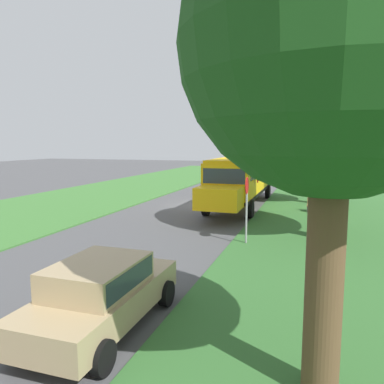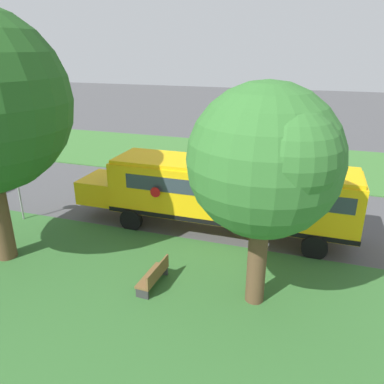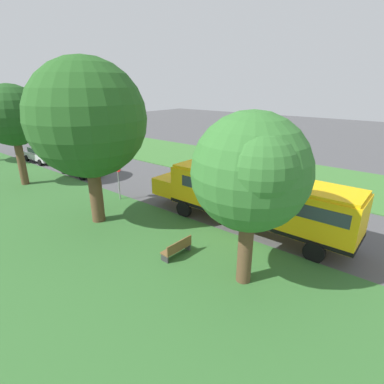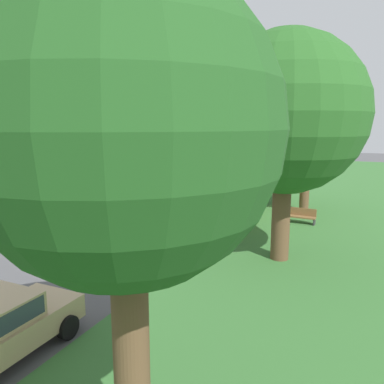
% 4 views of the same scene
% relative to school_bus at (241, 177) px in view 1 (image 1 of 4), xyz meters
% --- Properties ---
extents(ground_plane, '(120.00, 120.00, 0.00)m').
position_rel_school_bus_xyz_m(ground_plane, '(2.63, 0.54, -1.92)').
color(ground_plane, '#4C4C4F').
extents(grass_verge, '(12.00, 80.00, 0.08)m').
position_rel_school_bus_xyz_m(grass_verge, '(-7.37, 0.54, -1.88)').
color(grass_verge, '#33662D').
rests_on(grass_verge, ground).
extents(grass_far_side, '(10.00, 80.00, 0.07)m').
position_rel_school_bus_xyz_m(grass_far_side, '(11.63, 0.54, -1.89)').
color(grass_far_side, '#3D7533').
rests_on(grass_far_side, ground).
extents(school_bus, '(2.84, 12.42, 3.16)m').
position_rel_school_bus_xyz_m(school_bus, '(0.00, 0.00, 0.00)').
color(school_bus, yellow).
rests_on(school_bus, ground).
extents(car_tan_nearest, '(2.02, 4.40, 1.56)m').
position_rel_school_bus_xyz_m(car_tan_nearest, '(-0.17, 17.12, -1.05)').
color(car_tan_nearest, tan).
rests_on(car_tan_nearest, ground).
extents(oak_tree_beside_bus, '(4.41, 4.41, 6.97)m').
position_rel_school_bus_xyz_m(oak_tree_beside_bus, '(-4.74, -2.34, 2.88)').
color(oak_tree_beside_bus, brown).
rests_on(oak_tree_beside_bus, ground).
extents(oak_tree_roadside_mid, '(6.32, 6.32, 9.18)m').
position_rel_school_bus_xyz_m(oak_tree_roadside_mid, '(-5.06, 7.29, 4.05)').
color(oak_tree_roadside_mid, brown).
rests_on(oak_tree_roadside_mid, ground).
extents(oak_tree_far_end, '(4.59, 4.59, 7.83)m').
position_rel_school_bus_xyz_m(oak_tree_far_end, '(-4.57, 17.88, 3.53)').
color(oak_tree_far_end, brown).
rests_on(oak_tree_far_end, ground).
extents(stop_sign, '(0.08, 0.68, 2.74)m').
position_rel_school_bus_xyz_m(stop_sign, '(-1.97, 9.26, -0.19)').
color(stop_sign, gray).
rests_on(stop_sign, ground).
extents(park_bench, '(1.62, 0.58, 0.92)m').
position_rel_school_bus_xyz_m(park_bench, '(-4.94, 1.17, -1.45)').
color(park_bench, brown).
rests_on(park_bench, ground).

